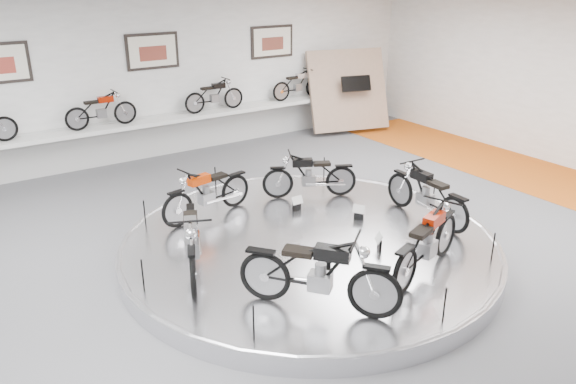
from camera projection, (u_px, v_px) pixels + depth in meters
floor at (319, 261)px, 9.47m from camera, size 16.00×16.00×0.00m
ceiling at (325, 13)px, 7.99m from camera, size 16.00×16.00×0.00m
wall_back at (154, 79)px, 14.13m from camera, size 16.00×0.00×16.00m
orange_carpet_strip at (554, 182)px, 12.99m from camera, size 2.40×12.60×0.01m
dado_band at (160, 135)px, 14.65m from camera, size 15.68×0.04×1.10m
display_platform at (309, 246)px, 9.65m from camera, size 6.40×6.40×0.30m
platform_rim at (309, 240)px, 9.60m from camera, size 6.40×6.40×0.10m
shelf at (162, 121)px, 14.27m from camera, size 11.00×0.55×0.10m
poster_center at (153, 51)px, 13.84m from camera, size 1.35×0.06×0.88m
poster_right at (272, 42)px, 15.66m from camera, size 1.35×0.06×0.88m
display_panel at (348, 90)px, 16.62m from camera, size 2.56×1.52×2.30m
shelf_bike_b at (101, 112)px, 13.34m from camera, size 1.22×0.43×0.73m
shelf_bike_c at (214, 97)px, 14.89m from camera, size 1.22×0.43×0.73m
shelf_bike_d at (298, 86)px, 16.29m from camera, size 1.22×0.43×0.73m
bike_a at (310, 175)px, 11.17m from camera, size 1.69×1.24×0.95m
bike_b at (207, 192)px, 10.27m from camera, size 1.74×0.89×0.98m
bike_c at (192, 240)px, 8.34m from camera, size 1.32×1.90×1.06m
bike_d at (319, 272)px, 7.40m from camera, size 1.71×1.90×1.12m
bike_e at (427, 241)px, 8.30m from camera, size 1.91×1.18×1.06m
bike_f at (427, 193)px, 10.16m from camera, size 0.68×1.75×1.02m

